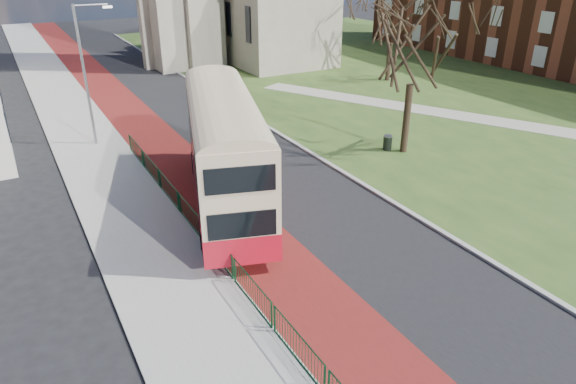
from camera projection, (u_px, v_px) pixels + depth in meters
ground at (317, 273)px, 18.96m from camera, size 160.00×160.00×0.00m
road_carriageway at (181, 122)px, 35.36m from camera, size 9.00×120.00×0.01m
bus_lane at (142, 128)px, 34.17m from camera, size 3.40×120.00×0.01m
pavement_west at (82, 136)px, 32.47m from camera, size 4.00×120.00×0.12m
kerb_west at (114, 131)px, 33.35m from camera, size 0.25×120.00×0.13m
kerb_east at (231, 105)px, 38.94m from camera, size 0.25×80.00×0.13m
grass_green at (428, 76)px, 47.73m from camera, size 40.00×80.00×0.04m
footpath at (484, 120)px, 35.63m from camera, size 18.84×32.82×0.03m
pedestrian_railing at (202, 232)px, 20.57m from camera, size 0.07×24.00×1.12m
streetlamp at (87, 69)px, 29.23m from camera, size 2.13×0.18×8.00m
bus at (224, 146)px, 22.73m from camera, size 6.29×12.39×5.06m
winter_tree_near at (416, 25)px, 27.06m from camera, size 8.25×8.25×10.24m
winter_tree_far at (393, 13)px, 43.78m from camera, size 7.41×7.41×8.37m
litter_bin at (388, 143)px, 30.19m from camera, size 0.63×0.63×0.87m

